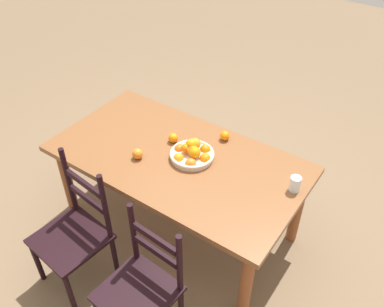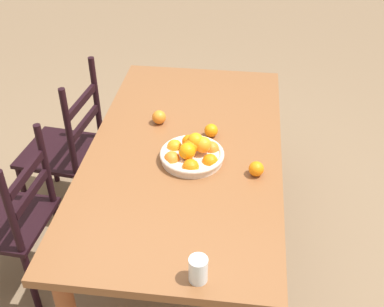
{
  "view_description": "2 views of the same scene",
  "coord_description": "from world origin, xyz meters",
  "px_view_note": "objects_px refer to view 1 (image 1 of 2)",
  "views": [
    {
      "loc": [
        -1.37,
        1.78,
        2.6
      ],
      "look_at": [
        -0.09,
        -0.05,
        0.76
      ],
      "focal_mm": 38.45,
      "sensor_mm": 36.0,
      "label": 1
    },
    {
      "loc": [
        -1.99,
        -0.28,
        2.16
      ],
      "look_at": [
        -0.09,
        -0.05,
        0.76
      ],
      "focal_mm": 45.18,
      "sensor_mm": 36.0,
      "label": 2
    }
  ],
  "objects_px": {
    "orange_loose_0": "(137,154)",
    "orange_loose_2": "(225,136)",
    "chair_by_cabinet": "(75,233)",
    "orange_loose_1": "(173,138)",
    "fruit_bowl": "(192,153)",
    "drinking_glass": "(295,184)",
    "dining_table": "(178,166)",
    "chair_near_window": "(142,289)"
  },
  "relations": [
    {
      "from": "orange_loose_0",
      "to": "orange_loose_2",
      "type": "bearing_deg",
      "value": -126.33
    },
    {
      "from": "chair_by_cabinet",
      "to": "orange_loose_1",
      "type": "height_order",
      "value": "chair_by_cabinet"
    },
    {
      "from": "fruit_bowl",
      "to": "drinking_glass",
      "type": "bearing_deg",
      "value": -171.18
    },
    {
      "from": "dining_table",
      "to": "orange_loose_0",
      "type": "xyz_separation_m",
      "value": [
        0.22,
        0.17,
        0.13
      ]
    },
    {
      "from": "dining_table",
      "to": "chair_by_cabinet",
      "type": "bearing_deg",
      "value": 69.2
    },
    {
      "from": "chair_by_cabinet",
      "to": "fruit_bowl",
      "type": "distance_m",
      "value": 0.96
    },
    {
      "from": "fruit_bowl",
      "to": "drinking_glass",
      "type": "relative_size",
      "value": 2.96
    },
    {
      "from": "orange_loose_1",
      "to": "orange_loose_2",
      "type": "height_order",
      "value": "same"
    },
    {
      "from": "fruit_bowl",
      "to": "chair_near_window",
      "type": "bearing_deg",
      "value": 105.95
    },
    {
      "from": "dining_table",
      "to": "chair_near_window",
      "type": "relative_size",
      "value": 1.97
    },
    {
      "from": "orange_loose_0",
      "to": "orange_loose_1",
      "type": "distance_m",
      "value": 0.31
    },
    {
      "from": "chair_near_window",
      "to": "drinking_glass",
      "type": "height_order",
      "value": "chair_near_window"
    },
    {
      "from": "chair_by_cabinet",
      "to": "orange_loose_2",
      "type": "bearing_deg",
      "value": 73.86
    },
    {
      "from": "orange_loose_0",
      "to": "drinking_glass",
      "type": "height_order",
      "value": "drinking_glass"
    },
    {
      "from": "orange_loose_0",
      "to": "dining_table",
      "type": "bearing_deg",
      "value": -141.96
    },
    {
      "from": "orange_loose_2",
      "to": "drinking_glass",
      "type": "bearing_deg",
      "value": 162.75
    },
    {
      "from": "chair_by_cabinet",
      "to": "chair_near_window",
      "type": "bearing_deg",
      "value": 0.54
    },
    {
      "from": "orange_loose_1",
      "to": "dining_table",
      "type": "bearing_deg",
      "value": 136.51
    },
    {
      "from": "chair_near_window",
      "to": "orange_loose_0",
      "type": "bearing_deg",
      "value": 134.47
    },
    {
      "from": "dining_table",
      "to": "chair_near_window",
      "type": "distance_m",
      "value": 0.92
    },
    {
      "from": "dining_table",
      "to": "orange_loose_2",
      "type": "distance_m",
      "value": 0.42
    },
    {
      "from": "orange_loose_2",
      "to": "drinking_glass",
      "type": "height_order",
      "value": "drinking_glass"
    },
    {
      "from": "dining_table",
      "to": "orange_loose_2",
      "type": "xyz_separation_m",
      "value": [
        -0.17,
        -0.36,
        0.13
      ]
    },
    {
      "from": "chair_by_cabinet",
      "to": "orange_loose_1",
      "type": "distance_m",
      "value": 0.96
    },
    {
      "from": "chair_by_cabinet",
      "to": "orange_loose_2",
      "type": "distance_m",
      "value": 1.26
    },
    {
      "from": "orange_loose_0",
      "to": "orange_loose_2",
      "type": "height_order",
      "value": "orange_loose_0"
    },
    {
      "from": "chair_by_cabinet",
      "to": "fruit_bowl",
      "type": "xyz_separation_m",
      "value": [
        -0.39,
        -0.82,
        0.33
      ]
    },
    {
      "from": "chair_near_window",
      "to": "chair_by_cabinet",
      "type": "distance_m",
      "value": 0.64
    },
    {
      "from": "dining_table",
      "to": "orange_loose_2",
      "type": "bearing_deg",
      "value": -115.47
    },
    {
      "from": "dining_table",
      "to": "chair_by_cabinet",
      "type": "xyz_separation_m",
      "value": [
        0.29,
        0.77,
        -0.19
      ]
    },
    {
      "from": "orange_loose_1",
      "to": "orange_loose_2",
      "type": "xyz_separation_m",
      "value": [
        -0.3,
        -0.24,
        0.0
      ]
    },
    {
      "from": "fruit_bowl",
      "to": "dining_table",
      "type": "bearing_deg",
      "value": 27.03
    },
    {
      "from": "drinking_glass",
      "to": "orange_loose_0",
      "type": "bearing_deg",
      "value": 17.77
    },
    {
      "from": "orange_loose_2",
      "to": "orange_loose_1",
      "type": "bearing_deg",
      "value": 38.69
    },
    {
      "from": "chair_near_window",
      "to": "drinking_glass",
      "type": "xyz_separation_m",
      "value": [
        -0.48,
        -0.99,
        0.34
      ]
    },
    {
      "from": "chair_by_cabinet",
      "to": "fruit_bowl",
      "type": "height_order",
      "value": "chair_by_cabinet"
    },
    {
      "from": "orange_loose_2",
      "to": "fruit_bowl",
      "type": "bearing_deg",
      "value": 76.11
    },
    {
      "from": "dining_table",
      "to": "drinking_glass",
      "type": "bearing_deg",
      "value": -168.9
    },
    {
      "from": "orange_loose_2",
      "to": "orange_loose_0",
      "type": "bearing_deg",
      "value": 53.67
    },
    {
      "from": "chair_near_window",
      "to": "fruit_bowl",
      "type": "distance_m",
      "value": 0.97
    },
    {
      "from": "orange_loose_2",
      "to": "chair_by_cabinet",
      "type": "bearing_deg",
      "value": 67.66
    },
    {
      "from": "chair_near_window",
      "to": "fruit_bowl",
      "type": "relative_size",
      "value": 2.9
    }
  ]
}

